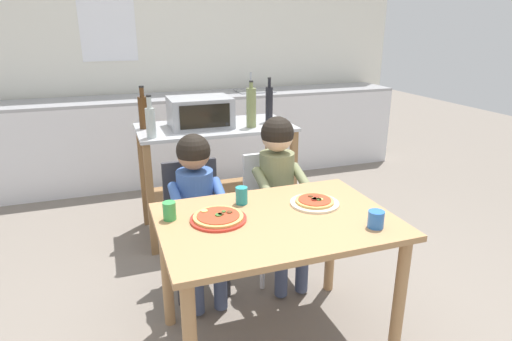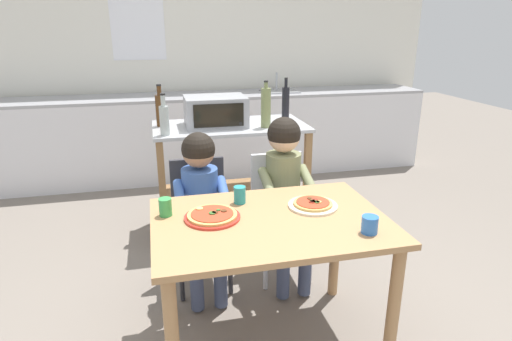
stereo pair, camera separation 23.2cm
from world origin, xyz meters
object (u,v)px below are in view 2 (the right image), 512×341
Objects in this scene: child_in_olive_shirt at (286,180)px; drinking_cup_teal at (240,195)px; bottle_dark_olive_oil at (160,109)px; bottle_tall_green_wine at (286,104)px; dining_table at (270,240)px; toaster_oven at (215,111)px; bottle_clear_vinegar at (164,119)px; drinking_cup_blue at (370,225)px; kitchen_island_cart at (231,159)px; pizza_plate_red_rimmed at (212,216)px; bottle_squat_spirits at (266,107)px; drinking_cup_green at (165,207)px; dining_chair_left at (200,214)px; child_in_blue_striped_shirt at (201,194)px; dining_chair_right at (280,206)px; pizza_plate_cream at (313,204)px.

child_in_olive_shirt is 11.74× the size of drinking_cup_teal.
drinking_cup_teal is (0.36, -1.30, -0.23)m from bottle_dark_olive_oil.
bottle_tall_green_wine is 0.31× the size of dining_table.
child_in_olive_shirt is at bearing -70.80° from toaster_oven.
child_in_olive_shirt is (0.70, -0.65, -0.29)m from bottle_clear_vinegar.
drinking_cup_blue is at bearing -60.09° from bottle_clear_vinegar.
kitchen_island_cart is 1.41m from pizza_plate_red_rimmed.
bottle_squat_spirits is 0.80m from child_in_olive_shirt.
toaster_oven is 0.41× the size of dining_table.
pizza_plate_red_rimmed is (-0.79, -1.36, -0.28)m from bottle_tall_green_wine.
drinking_cup_green is at bearing -151.33° from child_in_olive_shirt.
child_in_olive_shirt is 3.91× the size of pizza_plate_red_rimmed.
drinking_cup_green is (-0.44, -1.28, -0.21)m from toaster_oven.
child_in_blue_striped_shirt is at bearing -90.00° from dining_chair_left.
kitchen_island_cart is 0.68m from bottle_dark_olive_oil.
bottle_tall_green_wine is at bearing -0.25° from kitchen_island_cart.
child_in_olive_shirt is at bearing -53.27° from bottle_dark_olive_oil.
kitchen_island_cart is 1.47× the size of dining_chair_left.
bottle_dark_olive_oil is 3.56× the size of drinking_cup_green.
drinking_cup_green is at bearing -91.28° from bottle_dark_olive_oil.
bottle_dark_olive_oil is 1.64m from dining_table.
bottle_squat_spirits is 0.83m from dining_chair_right.
pizza_plate_red_rimmed is at bearing -99.32° from toaster_oven.
dining_chair_left is 10.06× the size of drinking_cup_blue.
dining_chair_right is (0.72, -0.84, -0.53)m from bottle_dark_olive_oil.
pizza_plate_red_rimmed is 1.07× the size of pizza_plate_cream.
bottle_clear_vinegar is at bearing 142.35° from dining_chair_right.
dining_chair_left is at bearing 90.01° from pizza_plate_red_rimmed.
child_in_olive_shirt reaches higher than kitchen_island_cart.
toaster_oven is at bearing 179.49° from bottle_tall_green_wine.
child_in_olive_shirt reaches higher than dining_table.
dining_table is 0.75m from dining_chair_left.
bottle_squat_spirits reaches higher than dining_chair_left.
drinking_cup_green is (-0.49, 0.16, 0.16)m from dining_table.
bottle_tall_green_wine is 3.87× the size of drinking_cup_teal.
drinking_cup_green is (-0.03, -1.37, -0.23)m from bottle_dark_olive_oil.
kitchen_island_cart is 1.72m from drinking_cup_blue.
bottle_squat_spirits reaches higher than pizza_plate_red_rimmed.
child_in_blue_striped_shirt is at bearing 61.62° from drinking_cup_green.
child_in_blue_striped_shirt is at bearing -111.16° from kitchen_island_cart.
pizza_plate_red_rimmed is (-0.34, -1.36, 0.15)m from kitchen_island_cart.
bottle_clear_vinegar is at bearing 136.91° from child_in_olive_shirt.
bottle_squat_spirits is 1.19× the size of bottle_clear_vinegar.
child_in_blue_striped_shirt reaches higher than pizza_plate_red_rimmed.
dining_table is 0.63m from child_in_blue_striped_shirt.
kitchen_island_cart is 1.36m from pizza_plate_cream.
child_in_blue_striped_shirt is 0.47m from drinking_cup_green.
bottle_squat_spirits is at bearing -21.00° from toaster_oven.
bottle_clear_vinegar reaches higher than pizza_plate_red_rimmed.
bottle_dark_olive_oil is at bearing 93.25° from bottle_clear_vinegar.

